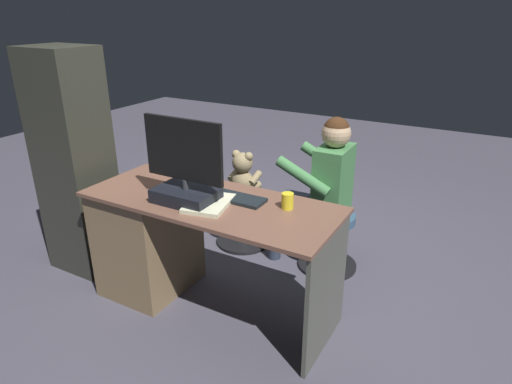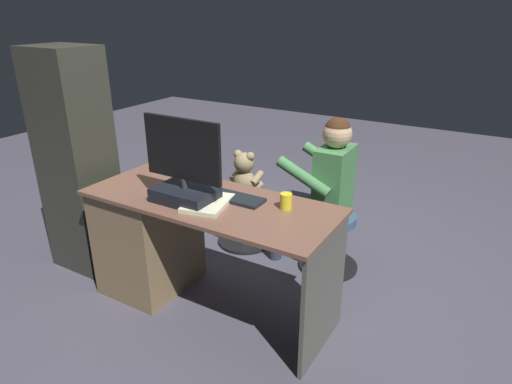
# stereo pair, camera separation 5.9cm
# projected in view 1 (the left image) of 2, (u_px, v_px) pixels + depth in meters

# --- Properties ---
(ground_plane) EXTENTS (10.00, 10.00, 0.00)m
(ground_plane) POSITION_uv_depth(u_px,v_px,m) (249.00, 273.00, 3.24)
(ground_plane) COLOR #484553
(desk) EXTENTS (1.53, 0.61, 0.75)m
(desk) POSITION_uv_depth(u_px,v_px,m) (160.00, 237.00, 2.91)
(desk) COLOR brown
(desk) RESTS_ON ground_plane
(monitor) EXTENTS (0.51, 0.24, 0.49)m
(monitor) POSITION_uv_depth(u_px,v_px,m) (185.00, 177.00, 2.51)
(monitor) COLOR black
(monitor) RESTS_ON desk
(keyboard) EXTENTS (0.42, 0.14, 0.02)m
(keyboard) POSITION_uv_depth(u_px,v_px,m) (231.00, 197.00, 2.61)
(keyboard) COLOR black
(keyboard) RESTS_ON desk
(computer_mouse) EXTENTS (0.06, 0.10, 0.04)m
(computer_mouse) POSITION_uv_depth(u_px,v_px,m) (188.00, 185.00, 2.76)
(computer_mouse) COLOR #1D2C2B
(computer_mouse) RESTS_ON desk
(cup) EXTENTS (0.07, 0.07, 0.09)m
(cup) POSITION_uv_depth(u_px,v_px,m) (288.00, 201.00, 2.46)
(cup) COLOR yellow
(cup) RESTS_ON desk
(tv_remote) EXTENTS (0.12, 0.15, 0.02)m
(tv_remote) POSITION_uv_depth(u_px,v_px,m) (165.00, 188.00, 2.73)
(tv_remote) COLOR black
(tv_remote) RESTS_ON desk
(notebook_binder) EXTENTS (0.28, 0.34, 0.02)m
(notebook_binder) POSITION_uv_depth(u_px,v_px,m) (209.00, 203.00, 2.51)
(notebook_binder) COLOR beige
(notebook_binder) RESTS_ON desk
(office_chair_teddy) EXTENTS (0.44, 0.44, 0.43)m
(office_chair_teddy) POSITION_uv_depth(u_px,v_px,m) (243.00, 214.00, 3.57)
(office_chair_teddy) COLOR black
(office_chair_teddy) RESTS_ON ground_plane
(teddy_bear) EXTENTS (0.24, 0.24, 0.35)m
(teddy_bear) POSITION_uv_depth(u_px,v_px,m) (243.00, 174.00, 3.45)
(teddy_bear) COLOR #907D59
(teddy_bear) RESTS_ON office_chair_teddy
(visitor_chair) EXTENTS (0.43, 0.43, 0.43)m
(visitor_chair) POSITION_uv_depth(u_px,v_px,m) (329.00, 236.00, 3.23)
(visitor_chair) COLOR black
(visitor_chair) RESTS_ON ground_plane
(person) EXTENTS (0.55, 0.48, 1.12)m
(person) POSITION_uv_depth(u_px,v_px,m) (321.00, 181.00, 3.12)
(person) COLOR #437E48
(person) RESTS_ON ground_plane
(equipment_rack) EXTENTS (0.44, 0.36, 1.56)m
(equipment_rack) POSITION_uv_depth(u_px,v_px,m) (75.00, 164.00, 3.08)
(equipment_rack) COLOR #303228
(equipment_rack) RESTS_ON ground_plane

